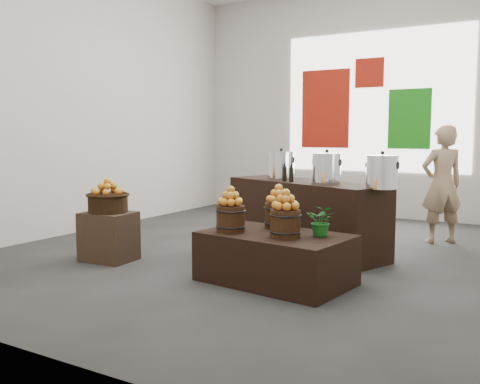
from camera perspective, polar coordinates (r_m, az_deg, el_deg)
The scene contains 24 objects.
ground at distance 6.66m, azimuth 2.55°, elevation -6.36°, with size 7.00×7.00×0.00m, color #363634.
back_wall at distance 9.74m, azimuth 12.49°, elevation 9.30°, with size 6.00×0.04×4.00m, color beige.
back_opening at distance 9.63m, azimuth 14.17°, elevation 9.30°, with size 3.20×0.02×2.40m, color white.
deco_red_left at distance 9.92m, azimuth 9.09°, elevation 8.73°, with size 0.90×0.04×1.40m, color #A21B0C.
deco_green_right at distance 9.46m, azimuth 17.62°, elevation 7.44°, with size 0.70×0.04×1.00m, color #197F13.
deco_red_upper at distance 9.70m, azimuth 13.66°, elevation 12.25°, with size 0.50×0.04×0.50m, color #A21B0C.
crate at distance 6.32m, azimuth -13.81°, elevation -4.63°, with size 0.56×0.46×0.56m, color #473421.
wicker_basket at distance 6.26m, azimuth -13.90°, elevation -1.21°, with size 0.45×0.45×0.20m, color black.
apples_in_basket at distance 6.24m, azimuth -13.95°, elevation 0.57°, with size 0.35×0.35×0.19m, color #A0051D, non-canonical shape.
display_table at distance 5.25m, azimuth 3.78°, elevation -7.05°, with size 1.41×0.87×0.49m, color black.
apple_bucket_front_left at distance 5.26m, azimuth -1.00°, elevation -2.87°, with size 0.28×0.28×0.26m, color #3B1F10.
apples_in_bucket_front_left at distance 5.23m, azimuth -1.01°, elevation -0.44°, with size 0.21×0.21×0.19m, color #A0051D, non-canonical shape.
apple_bucket_front_right at distance 4.99m, azimuth 4.86°, elevation -3.39°, with size 0.28×0.28×0.26m, color #3B1F10.
apples_in_bucket_front_right at distance 4.95m, azimuth 4.89°, elevation -0.83°, with size 0.21×0.21×0.19m, color #A0051D, non-canonical shape.
apple_bucket_rear at distance 5.47m, azimuth 4.12°, elevation -2.54°, with size 0.28×0.28×0.26m, color #3B1F10.
apples_in_bucket_rear at distance 5.44m, azimuth 4.14°, elevation -0.20°, with size 0.21×0.21×0.19m, color #A0051D, non-canonical shape.
herb_garnish_right at distance 5.07m, azimuth 8.71°, elevation -3.07°, with size 0.27×0.23×0.30m, color #125A17.
herb_garnish_left at distance 5.65m, azimuth -0.62°, elevation -2.01°, with size 0.17×0.13×0.30m, color #125A17.
counter at distance 6.61m, azimuth 6.96°, elevation -2.63°, with size 2.14×0.68×0.87m, color black.
stock_pot_left at distance 6.86m, azimuth 4.42°, elevation 2.78°, with size 0.33×0.33×0.33m, color silver.
stock_pot_center at distance 6.31m, azimuth 9.23°, elevation 2.43°, with size 0.33×0.33×0.33m, color silver.
stock_pot_right at distance 5.82m, azimuth 14.90°, elevation 1.99°, with size 0.33×0.33×0.33m, color silver.
oil_cruets at distance 6.40m, azimuth 5.68°, elevation 2.14°, with size 0.16×0.06×0.24m, color black, non-canonical shape.
shopper at distance 7.54m, azimuth 20.73°, elevation 0.75°, with size 0.57×0.37×1.57m, color #957C5B.
Camera 1 is at (3.06, -5.73, 1.44)m, focal length 40.00 mm.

